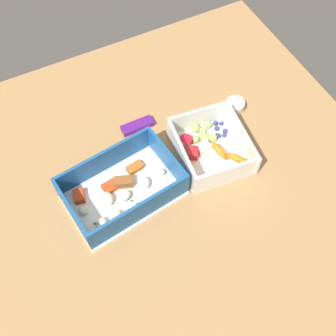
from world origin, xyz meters
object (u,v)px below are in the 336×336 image
pasta_container (122,190)px  candy_bar (137,126)px  paper_cup_liner (235,105)px  fruit_bowl (211,148)px

pasta_container → candy_bar: pasta_container is taller
paper_cup_liner → fruit_bowl: bearing=-143.3°
candy_bar → paper_cup_liner: bearing=-12.8°
candy_bar → paper_cup_liner: (21.34, -4.83, 0.42)cm
candy_bar → paper_cup_liner: paper_cup_liner is taller
paper_cup_liner → candy_bar: bearing=167.2°
pasta_container → paper_cup_liner: 31.85cm
pasta_container → fruit_bowl: size_ratio=1.37×
candy_bar → paper_cup_liner: size_ratio=1.69×
fruit_bowl → candy_bar: 16.71cm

